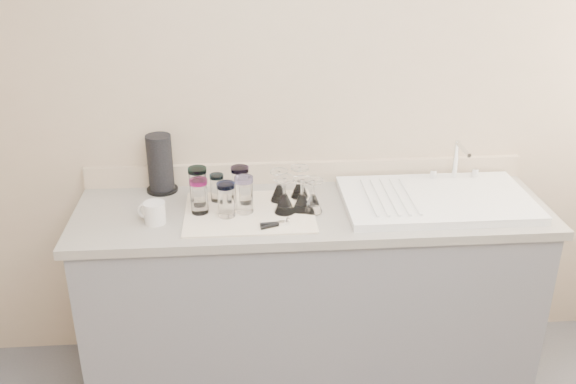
{
  "coord_description": "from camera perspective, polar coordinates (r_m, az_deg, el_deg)",
  "views": [
    {
      "loc": [
        -0.3,
        -1.3,
        2.12
      ],
      "look_at": [
        -0.11,
        1.15,
        1.0
      ],
      "focal_mm": 40.0,
      "sensor_mm": 36.0,
      "label": 1
    }
  ],
  "objects": [
    {
      "name": "goblet_back_left",
      "position": [
        2.82,
        -0.79,
        0.14
      ],
      "size": [
        0.08,
        0.08,
        0.14
      ],
      "color": "white",
      "rests_on": "dish_towel"
    },
    {
      "name": "tumbler_blue",
      "position": [
        2.68,
        -5.52,
        -0.66
      ],
      "size": [
        0.08,
        0.08,
        0.15
      ],
      "color": "white",
      "rests_on": "dish_towel"
    },
    {
      "name": "tumbler_lavender",
      "position": [
        2.71,
        -3.92,
        -0.22
      ],
      "size": [
        0.08,
        0.08,
        0.16
      ],
      "color": "white",
      "rests_on": "dish_towel"
    },
    {
      "name": "paper_towel_roll",
      "position": [
        2.96,
        -11.29,
        2.44
      ],
      "size": [
        0.14,
        0.14,
        0.27
      ],
      "color": "black",
      "rests_on": "counter_unit"
    },
    {
      "name": "room_envelope",
      "position": [
        1.45,
        7.86,
        1.28
      ],
      "size": [
        3.54,
        3.5,
        2.52
      ],
      "color": "#58585D",
      "rests_on": "ground"
    },
    {
      "name": "goblet_front_right",
      "position": [
        2.73,
        1.25,
        -0.68
      ],
      "size": [
        0.08,
        0.08,
        0.15
      ],
      "color": "white",
      "rests_on": "dish_towel"
    },
    {
      "name": "goblet_front_left",
      "position": [
        2.71,
        -0.3,
        -0.77
      ],
      "size": [
        0.09,
        0.09,
        0.16
      ],
      "color": "white",
      "rests_on": "dish_towel"
    },
    {
      "name": "counter_unit",
      "position": [
        3.02,
        2.04,
        -9.05
      ],
      "size": [
        2.06,
        0.62,
        0.9
      ],
      "color": "slate",
      "rests_on": "ground"
    },
    {
      "name": "goblet_back_right",
      "position": [
        2.86,
        1.04,
        0.47
      ],
      "size": [
        0.08,
        0.08,
        0.14
      ],
      "color": "white",
      "rests_on": "dish_towel"
    },
    {
      "name": "sink_unit",
      "position": [
        2.9,
        13.08,
        -0.6
      ],
      "size": [
        0.82,
        0.5,
        0.22
      ],
      "color": "white",
      "rests_on": "counter_unit"
    },
    {
      "name": "white_mug",
      "position": [
        2.7,
        -11.81,
        -1.8
      ],
      "size": [
        0.13,
        0.12,
        0.09
      ],
      "color": "silver",
      "rests_on": "counter_unit"
    },
    {
      "name": "tumbler_purple",
      "position": [
        2.82,
        -4.27,
        0.76
      ],
      "size": [
        0.08,
        0.08,
        0.16
      ],
      "color": "white",
      "rests_on": "dish_towel"
    },
    {
      "name": "tumbler_magenta",
      "position": [
        2.73,
        -7.9,
        -0.34
      ],
      "size": [
        0.08,
        0.08,
        0.15
      ],
      "color": "white",
      "rests_on": "dish_towel"
    },
    {
      "name": "tumbler_teal",
      "position": [
        2.82,
        -8.0,
        0.64
      ],
      "size": [
        0.08,
        0.08,
        0.16
      ],
      "color": "white",
      "rests_on": "dish_towel"
    },
    {
      "name": "dish_towel",
      "position": [
        2.75,
        -3.44,
        -1.81
      ],
      "size": [
        0.55,
        0.42,
        0.01
      ],
      "primitive_type": "cube",
      "color": "white",
      "rests_on": "counter_unit"
    },
    {
      "name": "tumbler_cyan",
      "position": [
        2.83,
        -6.33,
        0.41
      ],
      "size": [
        0.06,
        0.06,
        0.12
      ],
      "color": "white",
      "rests_on": "dish_towel"
    },
    {
      "name": "goblet_extra",
      "position": [
        2.73,
        2.23,
        -0.76
      ],
      "size": [
        0.08,
        0.08,
        0.15
      ],
      "color": "white",
      "rests_on": "dish_towel"
    },
    {
      "name": "can_opener",
      "position": [
        2.62,
        -1.15,
        -2.88
      ],
      "size": [
        0.13,
        0.06,
        0.02
      ],
      "color": "silver",
      "rests_on": "dish_towel"
    }
  ]
}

